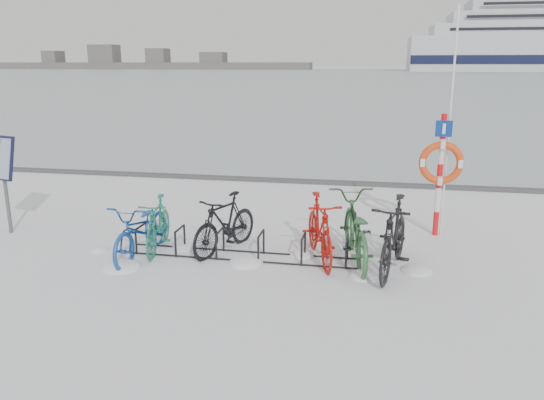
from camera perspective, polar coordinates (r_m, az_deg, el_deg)
The scene contains 14 objects.
ground at distance 9.14m, azimuth -3.40°, elevation -6.11°, with size 900.00×900.00×0.00m, color white.
ice_sheet at distance 163.32m, azimuth 10.46°, elevation 13.17°, with size 400.00×298.00×0.02m, color #A5B3BB.
quay_edge at distance 14.68m, azimuth 2.26°, elevation 2.07°, with size 400.00×0.25×0.10m, color #3F3F42.
bike_rack at distance 9.07m, azimuth -3.42°, elevation -5.04°, with size 4.00×0.48×0.46m.
info_board at distance 11.25m, azimuth -27.09°, elevation 3.49°, with size 0.67×0.39×1.90m.
lifebuoy_station at distance 10.34m, azimuth 17.75°, elevation 3.80°, with size 0.81×0.23×4.22m.
shoreline at distance 295.62m, azimuth -14.34°, elevation 14.01°, with size 180.00×12.00×9.50m.
bike_0 at distance 9.28m, azimuth -13.78°, elevation -2.88°, with size 0.67×1.93×1.01m, color #174697.
bike_1 at distance 9.54m, azimuth -12.17°, elevation -2.41°, with size 0.46×1.63×0.98m, color #20725C.
bike_2 at distance 9.30m, azimuth -5.09°, elevation -2.34°, with size 0.49×1.75×1.05m, color black.
bike_3 at distance 8.87m, azimuth 5.15°, elevation -2.92°, with size 0.53×1.88×1.13m, color #AD140D.
bike_4 at distance 8.91m, azimuth 8.90°, elevation -2.89°, with size 0.76×2.20×1.15m, color #306137.
bike_5 at distance 8.57m, azimuth 12.99°, elevation -3.60°, with size 0.57×2.01×1.21m, color black.
snow_drifts at distance 8.82m, azimuth -3.48°, elevation -6.87°, with size 5.86×1.69×0.23m.
Camera 1 is at (2.15, -8.28, 3.22)m, focal length 35.00 mm.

